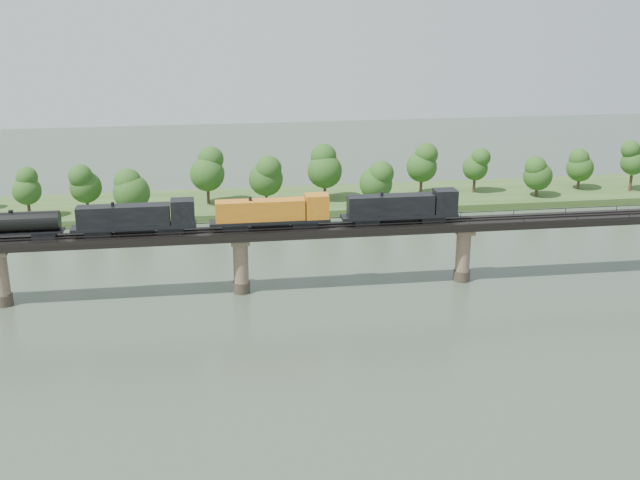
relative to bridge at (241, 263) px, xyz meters
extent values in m
plane|color=#334032|center=(0.00, -30.00, -5.46)|extent=(400.00, 400.00, 0.00)
cube|color=#335220|center=(0.00, 55.00, -4.66)|extent=(300.00, 24.00, 1.60)
cylinder|color=#473A2D|center=(-40.00, 0.00, -4.46)|extent=(3.00, 3.00, 2.00)
cylinder|color=#887159|center=(-40.00, 0.00, 0.04)|extent=(2.60, 2.60, 9.00)
cylinder|color=#473A2D|center=(0.00, 0.00, -4.46)|extent=(3.00, 3.00, 2.00)
cylinder|color=#887159|center=(0.00, 0.00, 0.04)|extent=(2.60, 2.60, 9.00)
cube|color=#887159|center=(0.00, 0.00, 4.04)|extent=(3.20, 3.20, 1.00)
cylinder|color=#473A2D|center=(40.00, 0.00, -4.46)|extent=(3.00, 3.00, 2.00)
cylinder|color=#887159|center=(40.00, 0.00, 0.04)|extent=(2.60, 2.60, 9.00)
cube|color=#887159|center=(40.00, 0.00, 4.04)|extent=(3.20, 3.20, 1.00)
cube|color=black|center=(0.00, 0.00, 5.29)|extent=(220.00, 5.00, 1.50)
cube|color=black|center=(0.00, -0.75, 6.12)|extent=(220.00, 0.12, 0.16)
cube|color=black|center=(0.00, 0.75, 6.12)|extent=(220.00, 0.12, 0.16)
cube|color=black|center=(0.00, -2.40, 6.74)|extent=(220.00, 0.10, 0.10)
cube|color=black|center=(0.00, 2.40, 6.74)|extent=(220.00, 0.10, 0.10)
cube|color=black|center=(0.00, -2.40, 6.39)|extent=(0.08, 0.08, 0.70)
cube|color=black|center=(0.00, 2.40, 6.39)|extent=(0.08, 0.08, 0.70)
cylinder|color=#382619|center=(-44.43, 46.31, -2.10)|extent=(0.70, 0.70, 3.51)
sphere|color=#1D4614|center=(-44.43, 46.31, 2.57)|extent=(6.31, 6.31, 6.31)
sphere|color=#1D4614|center=(-44.43, 46.31, 5.50)|extent=(4.73, 4.73, 4.73)
cylinder|color=#382619|center=(-32.24, 48.84, -2.19)|extent=(0.70, 0.70, 3.34)
sphere|color=#1D4614|center=(-32.24, 48.84, 2.27)|extent=(7.18, 7.18, 7.18)
sphere|color=#1D4614|center=(-32.24, 48.84, 5.06)|extent=(5.39, 5.39, 5.39)
cylinder|color=#382619|center=(-22.01, 46.15, -2.45)|extent=(0.70, 0.70, 2.83)
sphere|color=#1D4614|center=(-22.01, 46.15, 1.32)|extent=(8.26, 8.26, 8.26)
sphere|color=#1D4614|center=(-22.01, 46.15, 3.68)|extent=(6.19, 6.19, 6.19)
cylinder|color=#382619|center=(-5.04, 52.68, -1.88)|extent=(0.70, 0.70, 3.96)
sphere|color=#1D4614|center=(-5.04, 52.68, 3.41)|extent=(8.07, 8.07, 8.07)
sphere|color=#1D4614|center=(-5.04, 52.68, 6.71)|extent=(6.05, 6.05, 6.05)
cylinder|color=#382619|center=(8.52, 51.14, -2.23)|extent=(0.70, 0.70, 3.27)
sphere|color=#1D4614|center=(8.52, 51.14, 2.13)|extent=(8.03, 8.03, 8.03)
sphere|color=#1D4614|center=(8.52, 51.14, 4.85)|extent=(6.02, 6.02, 6.02)
cylinder|color=#382619|center=(22.65, 52.31, -1.90)|extent=(0.70, 0.70, 3.92)
sphere|color=#1D4614|center=(22.65, 52.31, 3.33)|extent=(8.29, 8.29, 8.29)
sphere|color=#1D4614|center=(22.65, 52.31, 6.60)|extent=(6.21, 6.21, 6.21)
cylinder|color=#382619|center=(33.59, 45.35, -2.35)|extent=(0.70, 0.70, 3.02)
sphere|color=#1D4614|center=(33.59, 45.35, 1.69)|extent=(7.74, 7.74, 7.74)
sphere|color=#1D4614|center=(33.59, 45.35, 4.21)|extent=(5.80, 5.80, 5.80)
cylinder|color=#382619|center=(46.81, 54.03, -1.96)|extent=(0.70, 0.70, 3.80)
sphere|color=#1D4614|center=(46.81, 54.03, 3.10)|extent=(7.47, 7.47, 7.47)
sphere|color=#1D4614|center=(46.81, 54.03, 6.27)|extent=(5.60, 5.60, 5.60)
cylinder|color=#382619|center=(60.48, 54.26, -2.17)|extent=(0.70, 0.70, 3.38)
sphere|color=#1D4614|center=(60.48, 54.26, 2.34)|extent=(6.23, 6.23, 6.23)
sphere|color=#1D4614|center=(60.48, 54.26, 5.16)|extent=(4.67, 4.67, 4.67)
cylinder|color=#382619|center=(74.35, 48.39, -2.47)|extent=(0.70, 0.70, 2.77)
sphere|color=#1D4614|center=(74.35, 48.39, 1.22)|extent=(7.04, 7.04, 7.04)
sphere|color=#1D4614|center=(74.35, 48.39, 3.54)|extent=(5.28, 5.28, 5.28)
cylinder|color=#382619|center=(87.62, 53.57, -2.39)|extent=(0.70, 0.70, 2.94)
sphere|color=#1D4614|center=(87.62, 53.57, 1.54)|extent=(6.73, 6.73, 6.73)
sphere|color=#1D4614|center=(87.62, 53.57, 3.99)|extent=(5.05, 5.05, 5.05)
cylinder|color=#382619|center=(99.73, 50.10, -1.89)|extent=(0.70, 0.70, 3.94)
sphere|color=#1D4614|center=(99.73, 50.10, 3.37)|extent=(6.17, 6.17, 6.17)
sphere|color=#1D4614|center=(99.73, 50.10, 6.65)|extent=(4.62, 4.62, 4.62)
cube|color=black|center=(33.97, 0.00, 6.64)|extent=(4.34, 2.60, 1.19)
cube|color=black|center=(22.03, 0.00, 6.64)|extent=(4.34, 2.60, 1.19)
cube|color=black|center=(28.00, 0.00, 7.40)|extent=(20.62, 3.26, 0.54)
cube|color=black|center=(26.37, 0.00, 9.41)|extent=(15.19, 2.93, 3.47)
cube|color=black|center=(36.14, 0.00, 9.73)|extent=(3.91, 3.26, 4.12)
cylinder|color=black|center=(28.00, 0.00, 6.80)|extent=(6.51, 1.52, 1.52)
cube|color=black|center=(11.18, 0.00, 6.64)|extent=(4.34, 2.60, 1.19)
cube|color=black|center=(-0.76, 0.00, 6.64)|extent=(4.34, 2.60, 1.19)
cube|color=black|center=(5.21, 0.00, 7.40)|extent=(20.62, 3.26, 0.54)
cube|color=orange|center=(3.58, 0.00, 9.41)|extent=(15.19, 2.93, 3.47)
cube|color=orange|center=(13.35, 0.00, 9.73)|extent=(3.91, 3.26, 4.12)
cylinder|color=black|center=(5.21, 0.00, 6.80)|extent=(6.51, 1.52, 1.52)
cube|color=black|center=(-11.62, 0.00, 6.64)|extent=(4.34, 2.60, 1.19)
cube|color=black|center=(-23.56, 0.00, 6.64)|extent=(4.34, 2.60, 1.19)
cube|color=black|center=(-17.59, 0.00, 7.40)|extent=(20.62, 3.26, 0.54)
cube|color=black|center=(-19.21, 0.00, 9.41)|extent=(15.19, 2.93, 3.47)
cube|color=black|center=(-9.45, 0.00, 9.73)|extent=(3.91, 3.26, 4.12)
cylinder|color=black|center=(-17.59, 0.00, 6.80)|extent=(6.51, 1.52, 1.52)
cube|color=black|center=(-32.24, 0.00, 6.64)|extent=(3.80, 2.39, 1.19)
cube|color=black|center=(-37.12, 0.00, 7.34)|extent=(16.28, 2.60, 0.33)
cylinder|color=black|center=(-37.12, 0.00, 9.08)|extent=(15.19, 3.26, 3.26)
cylinder|color=black|center=(-37.12, 0.00, 10.82)|extent=(0.76, 0.76, 0.54)
camera|label=1|loc=(-5.14, -131.38, 47.41)|focal=45.00mm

